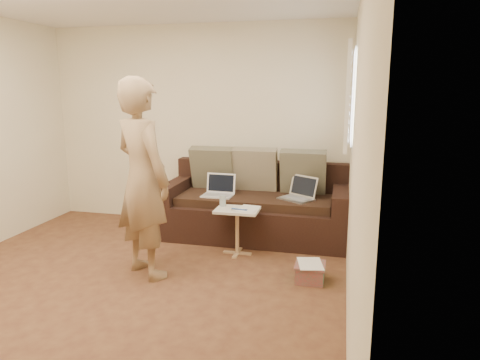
{
  "coord_description": "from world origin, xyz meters",
  "views": [
    {
      "loc": [
        1.91,
        -3.27,
        1.78
      ],
      "look_at": [
        0.8,
        1.4,
        0.78
      ],
      "focal_mm": 32.68,
      "sensor_mm": 36.0,
      "label": 1
    }
  ],
  "objects_px": {
    "side_table": "(237,232)",
    "striped_box": "(310,272)",
    "drinking_glass": "(223,201)",
    "sofa": "(255,203)",
    "laptop_white": "(218,196)",
    "laptop_silver": "(296,200)",
    "person": "(143,179)"
  },
  "relations": [
    {
      "from": "laptop_silver",
      "to": "drinking_glass",
      "type": "height_order",
      "value": "laptop_silver"
    },
    {
      "from": "side_table",
      "to": "drinking_glass",
      "type": "distance_m",
      "value": 0.38
    },
    {
      "from": "laptop_white",
      "to": "person",
      "type": "bearing_deg",
      "value": -106.24
    },
    {
      "from": "sofa",
      "to": "person",
      "type": "bearing_deg",
      "value": -121.5
    },
    {
      "from": "person",
      "to": "drinking_glass",
      "type": "xyz_separation_m",
      "value": [
        0.56,
        0.79,
        -0.38
      ]
    },
    {
      "from": "side_table",
      "to": "striped_box",
      "type": "distance_m",
      "value": 1.0
    },
    {
      "from": "drinking_glass",
      "to": "striped_box",
      "type": "xyz_separation_m",
      "value": [
        1.02,
        -0.6,
        -0.48
      ]
    },
    {
      "from": "sofa",
      "to": "laptop_white",
      "type": "height_order",
      "value": "sofa"
    },
    {
      "from": "sofa",
      "to": "drinking_glass",
      "type": "xyz_separation_m",
      "value": [
        -0.26,
        -0.54,
        0.15
      ]
    },
    {
      "from": "laptop_white",
      "to": "side_table",
      "type": "height_order",
      "value": "laptop_white"
    },
    {
      "from": "side_table",
      "to": "laptop_silver",
      "type": "bearing_deg",
      "value": 42.25
    },
    {
      "from": "laptop_silver",
      "to": "person",
      "type": "distance_m",
      "value": 1.86
    },
    {
      "from": "side_table",
      "to": "sofa",
      "type": "bearing_deg",
      "value": 83.46
    },
    {
      "from": "drinking_glass",
      "to": "laptop_silver",
      "type": "bearing_deg",
      "value": 30.07
    },
    {
      "from": "sofa",
      "to": "laptop_silver",
      "type": "relative_size",
      "value": 5.83
    },
    {
      "from": "sofa",
      "to": "side_table",
      "type": "distance_m",
      "value": 0.65
    },
    {
      "from": "sofa",
      "to": "laptop_silver",
      "type": "height_order",
      "value": "sofa"
    },
    {
      "from": "sofa",
      "to": "side_table",
      "type": "xyz_separation_m",
      "value": [
        -0.07,
        -0.62,
        -0.17
      ]
    },
    {
      "from": "sofa",
      "to": "drinking_glass",
      "type": "bearing_deg",
      "value": -115.39
    },
    {
      "from": "laptop_silver",
      "to": "striped_box",
      "type": "xyz_separation_m",
      "value": [
        0.26,
        -1.04,
        -0.43
      ]
    },
    {
      "from": "side_table",
      "to": "striped_box",
      "type": "height_order",
      "value": "side_table"
    },
    {
      "from": "side_table",
      "to": "striped_box",
      "type": "bearing_deg",
      "value": -31.88
    },
    {
      "from": "laptop_white",
      "to": "striped_box",
      "type": "height_order",
      "value": "laptop_white"
    },
    {
      "from": "drinking_glass",
      "to": "laptop_white",
      "type": "bearing_deg",
      "value": 113.93
    },
    {
      "from": "laptop_white",
      "to": "person",
      "type": "xyz_separation_m",
      "value": [
        -0.39,
        -1.18,
        0.43
      ]
    },
    {
      "from": "laptop_silver",
      "to": "person",
      "type": "height_order",
      "value": "person"
    },
    {
      "from": "striped_box",
      "to": "side_table",
      "type": "bearing_deg",
      "value": 148.12
    },
    {
      "from": "sofa",
      "to": "laptop_white",
      "type": "relative_size",
      "value": 6.09
    },
    {
      "from": "side_table",
      "to": "drinking_glass",
      "type": "height_order",
      "value": "drinking_glass"
    },
    {
      "from": "sofa",
      "to": "striped_box",
      "type": "relative_size",
      "value": 7.82
    },
    {
      "from": "laptop_white",
      "to": "drinking_glass",
      "type": "bearing_deg",
      "value": -64.14
    },
    {
      "from": "laptop_silver",
      "to": "laptop_white",
      "type": "xyz_separation_m",
      "value": [
        -0.93,
        -0.05,
        0.0
      ]
    }
  ]
}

